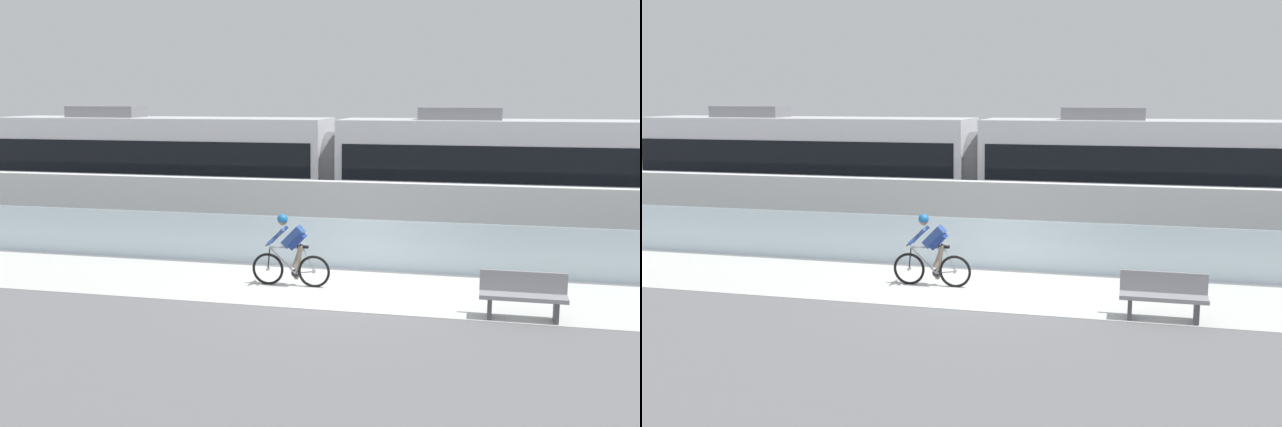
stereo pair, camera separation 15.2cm
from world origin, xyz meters
TOP-DOWN VIEW (x-y plane):
  - ground_plane at (0.00, 0.00)m, footprint 200.00×200.00m
  - bike_path_deck at (0.00, 0.00)m, footprint 32.00×3.20m
  - glass_parapet at (0.00, 1.85)m, footprint 32.00×0.05m
  - concrete_barrier_wall at (0.00, 3.65)m, footprint 32.00×0.36m
  - tram_rail_near at (0.00, 6.13)m, footprint 32.00×0.08m
  - tram_rail_far at (0.00, 7.57)m, footprint 32.00×0.08m
  - tram at (-1.38, 6.85)m, footprint 22.56×2.54m
  - cyclist_on_bike at (-0.91, 0.00)m, footprint 1.77×0.58m
  - bench at (3.94, -1.29)m, footprint 1.60×0.45m

SIDE VIEW (x-z plane):
  - ground_plane at x=0.00m, z-range 0.00..0.00m
  - tram_rail_near at x=0.00m, z-range 0.00..0.01m
  - tram_rail_far at x=0.00m, z-range 0.00..0.01m
  - bike_path_deck at x=0.00m, z-range 0.00..0.01m
  - bench at x=3.94m, z-range 0.03..0.92m
  - glass_parapet at x=0.00m, z-range 0.00..1.23m
  - cyclist_on_bike at x=-0.91m, z-range -0.02..1.59m
  - concrete_barrier_wall at x=0.00m, z-range 0.00..1.91m
  - tram at x=-1.38m, z-range -0.01..3.80m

